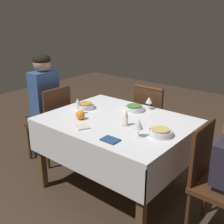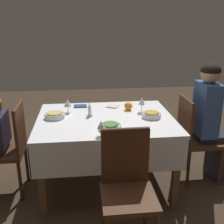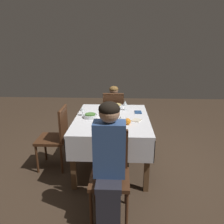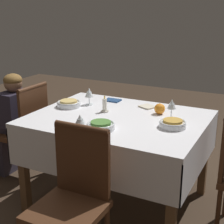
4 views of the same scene
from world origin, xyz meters
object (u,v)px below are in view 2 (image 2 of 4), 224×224
at_px(chair_west, 194,135).
at_px(chair_north, 127,184).
at_px(dining_table, 106,127).
at_px(napkin_red_folded, 80,106).
at_px(bowl_north, 110,127).
at_px(napkin_spare_side, 113,106).
at_px(chair_east, 10,145).
at_px(wine_glass_west, 142,102).
at_px(person_adult_denim, 210,116).
at_px(wine_glass_east, 67,103).
at_px(orange_fruit, 128,106).
at_px(bowl_west, 151,115).
at_px(candle_centerpiece, 90,112).
at_px(wine_glass_north, 101,125).
at_px(bowl_east, 55,115).

height_order(chair_west, chair_north, same).
height_order(dining_table, napkin_red_folded, napkin_red_folded).
relative_size(bowl_north, napkin_spare_side, 1.27).
relative_size(chair_east, wine_glass_west, 5.67).
distance_m(person_adult_denim, bowl_north, 1.10).
bearing_deg(wine_glass_east, orange_fruit, -177.73).
bearing_deg(napkin_red_folded, bowl_west, 148.44).
xyz_separation_m(chair_east, person_adult_denim, (-1.99, -0.03, 0.20)).
bearing_deg(wine_glass_west, orange_fruit, -35.93).
xyz_separation_m(orange_fruit, napkin_red_folded, (0.50, -0.17, -0.04)).
bearing_deg(bowl_north, orange_fruit, -115.58).
relative_size(dining_table, napkin_red_folded, 9.57).
height_order(chair_east, candle_centerpiece, chair_east).
xyz_separation_m(chair_north, person_adult_denim, (-0.98, -0.80, 0.20)).
xyz_separation_m(bowl_west, wine_glass_east, (0.81, -0.22, 0.07)).
bearing_deg(wine_glass_north, wine_glass_east, -64.35).
distance_m(chair_east, wine_glass_west, 1.35).
bearing_deg(bowl_east, chair_east, 8.28).
distance_m(candle_centerpiece, napkin_spare_side, 0.38).
relative_size(chair_north, bowl_west, 4.81).
xyz_separation_m(wine_glass_east, napkin_spare_side, (-0.47, -0.15, -0.10)).
xyz_separation_m(dining_table, bowl_east, (0.48, -0.05, 0.12)).
bearing_deg(chair_west, dining_table, 91.36).
relative_size(bowl_east, wine_glass_east, 1.34).
bearing_deg(person_adult_denim, bowl_west, 95.62).
distance_m(dining_table, chair_north, 0.79).
distance_m(chair_east, person_adult_denim, 2.00).
bearing_deg(bowl_north, bowl_east, -35.13).
bearing_deg(dining_table, napkin_spare_side, -108.17).
bearing_deg(chair_east, wine_glass_west, 95.88).
bearing_deg(dining_table, wine_glass_west, -162.16).
bearing_deg(orange_fruit, napkin_spare_side, -39.73).
height_order(dining_table, chair_east, chair_east).
height_order(chair_east, napkin_spare_side, chair_east).
distance_m(chair_north, person_adult_denim, 1.28).
distance_m(chair_north, wine_glass_east, 1.12).
distance_m(dining_table, wine_glass_east, 0.45).
xyz_separation_m(dining_table, bowl_north, (-0.01, 0.30, 0.12)).
relative_size(chair_north, bowl_north, 4.62).
xyz_separation_m(wine_glass_west, wine_glass_east, (0.74, -0.06, -0.01)).
distance_m(chair_west, napkin_spare_side, 0.90).
distance_m(dining_table, candle_centerpiece, 0.22).
height_order(dining_table, napkin_spare_side, napkin_spare_side).
distance_m(chair_west, wine_glass_west, 0.65).
distance_m(chair_west, chair_east, 1.84).
height_order(dining_table, bowl_north, bowl_north).
height_order(chair_north, candle_centerpiece, chair_north).
xyz_separation_m(wine_glass_west, candle_centerpiece, (0.53, 0.06, -0.06)).
height_order(chair_east, orange_fruit, chair_east).
distance_m(chair_north, napkin_spare_side, 1.14).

